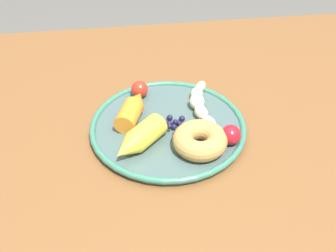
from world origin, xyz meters
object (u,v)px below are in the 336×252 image
Objects in this scene: plate at (168,127)px; carrot_orange at (133,110)px; donut at (200,140)px; banana at (200,102)px; blueberry_pile at (173,125)px; tomato_near at (140,89)px; tomato_mid at (231,135)px; carrot_yellow at (139,139)px; dining_table at (180,158)px.

plate is 0.08m from carrot_orange.
carrot_orange is at bearing -28.22° from plate.
carrot_orange is 1.20× the size of donut.
banana is 2.68× the size of blueberry_pile.
banana is at bearing -100.89° from donut.
tomato_near reaches higher than blueberry_pile.
blueberry_pile is 0.11m from tomato_mid.
carrot_orange reaches higher than donut.
carrot_orange reaches higher than blueberry_pile.
plate is at bearing -55.30° from donut.
tomato_mid is (-0.03, 0.11, 0.01)m from banana.
plate is 2.73× the size of carrot_yellow.
banana is (-0.04, -0.03, 0.12)m from dining_table.
banana is 1.44× the size of carrot_yellow.
plate is at bearing -30.32° from blueberry_pile.
dining_table is at bearing -77.71° from donut.
plate is at bearing 113.09° from tomato_near.
blueberry_pile is (-0.07, -0.05, -0.01)m from carrot_yellow.
carrot_orange reaches higher than dining_table.
donut is at bearing 118.02° from tomato_near.
tomato_mid is (-0.15, 0.17, 0.00)m from tomato_near.
dining_table is 0.11m from plate.
carrot_yellow is 1.86× the size of blueberry_pile.
blueberry_pile is (0.04, -0.06, -0.01)m from donut.
donut is (-0.02, 0.09, 0.12)m from dining_table.
blueberry_pile is 1.57× the size of tomato_mid.
carrot_yellow is 1.12× the size of donut.
donut reaches higher than banana.
carrot_yellow reaches higher than blueberry_pile.
dining_table is at bearing -129.81° from blueberry_pile.
carrot_yellow is at bearing 35.61° from blueberry_pile.
carrot_yellow is 0.16m from tomato_near.
plate is 3.06× the size of donut.
banana is at bearing -72.81° from tomato_mid.
plate is (0.03, 0.02, 0.10)m from dining_table.
carrot_yellow reaches higher than dining_table.
tomato_near is (0.05, -0.11, 0.01)m from blueberry_pile.
tomato_near reaches higher than plate.
carrot_yellow is at bearing 42.66° from plate.
dining_table is 0.16m from carrot_orange.
tomato_near is (-0.02, -0.07, -0.00)m from carrot_orange.
blueberry_pile is at bearing 116.13° from tomato_near.
tomato_near is (0.09, -0.18, -0.00)m from donut.
carrot_orange is (0.14, 0.02, 0.01)m from banana.
tomato_mid is (-0.06, -0.01, 0.00)m from donut.
carrot_yellow is 3.14× the size of tomato_near.
dining_table is 7.07× the size of banana.
tomato_mid is at bearing -173.52° from donut.
dining_table is 9.47× the size of carrot_orange.
tomato_near is 0.23m from tomato_mid.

